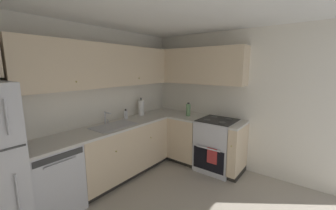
{
  "coord_description": "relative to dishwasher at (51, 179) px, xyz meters",
  "views": [
    {
      "loc": [
        -1.71,
        -1.15,
        1.8
      ],
      "look_at": [
        0.96,
        0.89,
        1.19
      ],
      "focal_mm": 22.04,
      "sensor_mm": 36.0,
      "label": 1
    }
  ],
  "objects": [
    {
      "name": "wall_back",
      "position": [
        0.72,
        0.33,
        0.78
      ],
      "size": [
        3.81,
        0.05,
        2.43
      ],
      "primitive_type": "cube",
      "color": "silver",
      "rests_on": "ground_plane"
    },
    {
      "name": "wall_right",
      "position": [
        2.61,
        -1.44,
        0.78
      ],
      "size": [
        0.05,
        3.57,
        2.43
      ],
      "primitive_type": "cube",
      "color": "silver",
      "rests_on": "ground_plane"
    },
    {
      "name": "dishwasher",
      "position": [
        0.0,
        0.0,
        0.0
      ],
      "size": [
        0.6,
        0.63,
        0.87
      ],
      "color": "silver",
      "rests_on": "ground_plane"
    },
    {
      "name": "lower_cabinets_back",
      "position": [
        1.14,
        0.0,
        0.0
      ],
      "size": [
        1.68,
        0.62,
        0.87
      ],
      "color": "beige",
      "rests_on": "ground_plane"
    },
    {
      "name": "countertop_back",
      "position": [
        1.14,
        0.0,
        0.45
      ],
      "size": [
        2.88,
        0.6,
        0.03
      ],
      "primitive_type": "cube",
      "color": "beige",
      "rests_on": "lower_cabinets_back"
    },
    {
      "name": "lower_cabinets_right",
      "position": [
        2.28,
        -0.78,
        0.0
      ],
      "size": [
        0.62,
        1.32,
        0.87
      ],
      "color": "beige",
      "rests_on": "ground_plane"
    },
    {
      "name": "countertop_right",
      "position": [
        2.28,
        -0.78,
        0.45
      ],
      "size": [
        0.6,
        1.32,
        0.03
      ],
      "color": "beige",
      "rests_on": "lower_cabinets_right"
    },
    {
      "name": "oven_range",
      "position": [
        2.3,
        -1.17,
        0.02
      ],
      "size": [
        0.68,
        0.62,
        1.05
      ],
      "color": "silver",
      "rests_on": "ground_plane"
    },
    {
      "name": "upper_cabinets_back",
      "position": [
        0.98,
        0.14,
        1.4
      ],
      "size": [
        2.56,
        0.34,
        0.64
      ],
      "color": "beige"
    },
    {
      "name": "upper_cabinets_right",
      "position": [
        2.42,
        -0.63,
        1.4
      ],
      "size": [
        0.32,
        1.85,
        0.64
      ],
      "color": "beige"
    },
    {
      "name": "sink",
      "position": [
        0.98,
        -0.03,
        0.43
      ],
      "size": [
        0.68,
        0.4,
        0.1
      ],
      "color": "#B7B7BC",
      "rests_on": "countertop_back"
    },
    {
      "name": "faucet",
      "position": [
        0.98,
        0.18,
        0.59
      ],
      "size": [
        0.07,
        0.16,
        0.2
      ],
      "color": "silver",
      "rests_on": "countertop_back"
    },
    {
      "name": "soap_bottle",
      "position": [
        1.4,
        0.18,
        0.54
      ],
      "size": [
        0.06,
        0.06,
        0.18
      ],
      "color": "silver",
      "rests_on": "countertop_back"
    },
    {
      "name": "paper_towel_roll",
      "position": [
        1.77,
        0.16,
        0.61
      ],
      "size": [
        0.11,
        0.11,
        0.35
      ],
      "color": "white",
      "rests_on": "countertop_back"
    },
    {
      "name": "oil_bottle",
      "position": [
        2.28,
        -0.57,
        0.58
      ],
      "size": [
        0.08,
        0.08,
        0.25
      ],
      "color": "#729E66",
      "rests_on": "countertop_right"
    }
  ]
}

